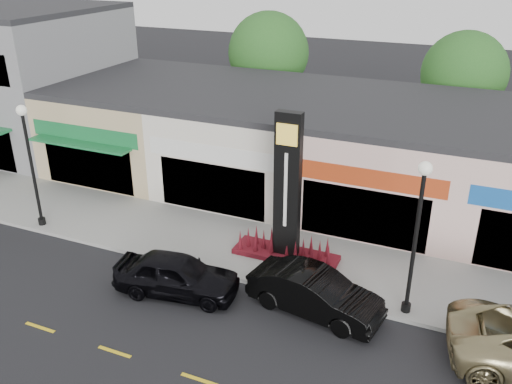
# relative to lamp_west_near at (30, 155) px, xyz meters

# --- Properties ---
(ground) EXTENTS (120.00, 120.00, 0.00)m
(ground) POSITION_rel_lamp_west_near_xyz_m (8.00, -2.50, -3.48)
(ground) COLOR black
(ground) RESTS_ON ground
(sidewalk) EXTENTS (52.00, 4.30, 0.15)m
(sidewalk) POSITION_rel_lamp_west_near_xyz_m (8.00, 1.85, -3.40)
(sidewalk) COLOR gray
(sidewalk) RESTS_ON ground
(curb) EXTENTS (52.00, 0.20, 0.15)m
(curb) POSITION_rel_lamp_west_near_xyz_m (8.00, -0.40, -3.40)
(curb) COLOR gray
(curb) RESTS_ON ground
(building_grey_2story) EXTENTS (12.00, 10.95, 8.30)m
(building_grey_2story) POSITION_rel_lamp_west_near_xyz_m (-10.00, 8.98, 0.67)
(building_grey_2story) COLOR slate
(building_grey_2story) RESTS_ON ground
(shop_beige) EXTENTS (7.00, 10.85, 4.80)m
(shop_beige) POSITION_rel_lamp_west_near_xyz_m (-0.50, 8.96, -1.08)
(shop_beige) COLOR tan
(shop_beige) RESTS_ON ground
(shop_cream) EXTENTS (7.00, 10.01, 4.80)m
(shop_cream) POSITION_rel_lamp_west_near_xyz_m (6.50, 8.97, -1.08)
(shop_cream) COLOR beige
(shop_cream) RESTS_ON ground
(shop_pink_w) EXTENTS (7.00, 10.01, 4.80)m
(shop_pink_w) POSITION_rel_lamp_west_near_xyz_m (13.50, 8.97, -1.08)
(shop_pink_w) COLOR beige
(shop_pink_w) RESTS_ON ground
(tree_rear_west) EXTENTS (5.20, 5.20, 7.83)m
(tree_rear_west) POSITION_rel_lamp_west_near_xyz_m (4.00, 17.00, 1.74)
(tree_rear_west) COLOR #382619
(tree_rear_west) RESTS_ON ground
(tree_rear_mid) EXTENTS (4.80, 4.80, 7.29)m
(tree_rear_mid) POSITION_rel_lamp_west_near_xyz_m (16.00, 17.00, 1.41)
(tree_rear_mid) COLOR #382619
(tree_rear_mid) RESTS_ON ground
(lamp_west_near) EXTENTS (0.44, 0.44, 5.47)m
(lamp_west_near) POSITION_rel_lamp_west_near_xyz_m (0.00, 0.00, 0.00)
(lamp_west_near) COLOR black
(lamp_west_near) RESTS_ON sidewalk
(lamp_east_near) EXTENTS (0.44, 0.44, 5.47)m
(lamp_east_near) POSITION_rel_lamp_west_near_xyz_m (16.00, 0.00, 0.00)
(lamp_east_near) COLOR black
(lamp_east_near) RESTS_ON sidewalk
(pylon_sign) EXTENTS (4.20, 1.30, 6.00)m
(pylon_sign) POSITION_rel_lamp_west_near_xyz_m (11.00, 1.70, -1.20)
(pylon_sign) COLOR #500D11
(pylon_sign) RESTS_ON sidewalk
(car_black_sedan) EXTENTS (2.48, 4.75, 1.54)m
(car_black_sedan) POSITION_rel_lamp_west_near_xyz_m (8.18, -1.98, -2.71)
(car_black_sedan) COLOR black
(car_black_sedan) RESTS_ON ground
(car_black_conv) EXTENTS (2.39, 4.88, 1.54)m
(car_black_conv) POSITION_rel_lamp_west_near_xyz_m (13.08, -1.08, -2.71)
(car_black_conv) COLOR black
(car_black_conv) RESTS_ON ground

